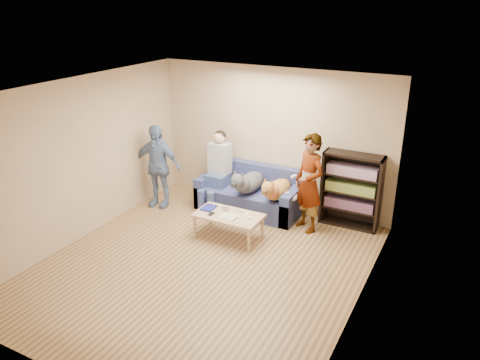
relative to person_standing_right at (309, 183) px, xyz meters
The scene contains 27 objects.
ground 2.24m from the person_standing_right, 117.57° to the right, with size 5.00×5.00×0.00m, color brown.
ceiling 2.72m from the person_standing_right, 117.57° to the right, with size 5.00×5.00×0.00m, color white.
wall_back 1.25m from the person_standing_right, 145.26° to the left, with size 4.50×4.50×0.00m, color tan.
wall_front 4.46m from the person_standing_right, 102.46° to the right, with size 4.50×4.50×0.00m, color tan.
wall_left 3.72m from the person_standing_right, 150.22° to the right, with size 5.00×5.00×0.00m, color tan.
wall_right 2.29m from the person_standing_right, 54.86° to the right, with size 5.00×5.00×0.00m, color tan.
blanket 0.55m from the person_standing_right, behind, with size 0.45×0.38×0.15m, color #A9A9AD.
person_standing_right is the anchor object (origin of this frame).
person_standing_left 2.86m from the person_standing_right, behind, with size 0.93×0.39×1.58m, color #7293B6.
held_controller 0.32m from the person_standing_right, 135.00° to the right, with size 0.04×0.11×0.03m, color white.
notebook_blue 1.72m from the person_standing_right, 149.80° to the right, with size 0.20×0.26×0.03m, color navy.
papers 1.46m from the person_standing_right, 135.06° to the right, with size 0.26×0.20×0.01m, color white.
magazine 1.42m from the person_standing_right, 134.76° to the right, with size 0.22×0.17×0.01m, color beige.
camera_silver 1.45m from the person_standing_right, 146.49° to the right, with size 0.11×0.06×0.05m, color #A8A8AD.
controller_a 1.17m from the person_standing_right, 133.97° to the right, with size 0.04×0.13×0.03m, color white.
controller_b 1.18m from the person_standing_right, 128.08° to the right, with size 0.09×0.06×0.03m, color white.
headphone_cup_a 1.30m from the person_standing_right, 132.77° to the right, with size 0.07×0.07×0.02m, color white.
headphone_cup_b 1.25m from the person_standing_right, 135.41° to the right, with size 0.07×0.07×0.02m, color silver.
pen_orange 1.55m from the person_standing_right, 135.33° to the right, with size 0.01×0.01×0.14m, color #CF4E1D.
pen_black 1.23m from the person_standing_right, 142.42° to the right, with size 0.01×0.01×0.14m, color black.
wallet 1.69m from the person_standing_right, 142.00° to the right, with size 0.07×0.12×0.01m, color black.
sofa 1.36m from the person_standing_right, 167.83° to the left, with size 1.90×0.85×0.82m.
person_seated 1.84m from the person_standing_right, behind, with size 0.40×0.73×1.47m.
dog_gray 1.18m from the person_standing_right, behind, with size 0.38×1.23×0.55m.
dog_tan 0.64m from the person_standing_right, behind, with size 0.35×1.14×0.51m.
coffee_table 1.45m from the person_standing_right, 139.51° to the right, with size 1.10×0.60×0.42m.
bookshelf 0.79m from the person_standing_right, 39.88° to the left, with size 1.00×0.34×1.30m.
Camera 1 is at (3.26, -5.04, 3.75)m, focal length 35.00 mm.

